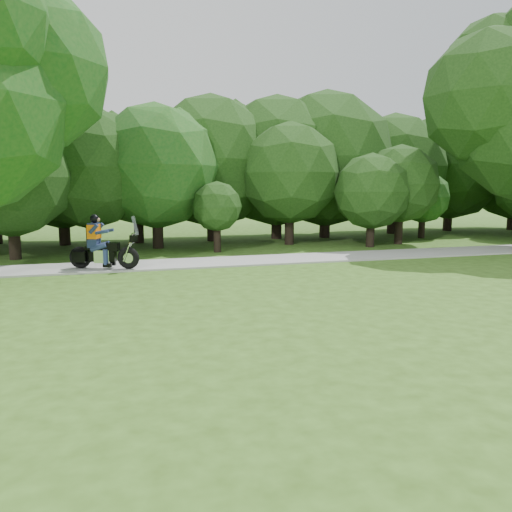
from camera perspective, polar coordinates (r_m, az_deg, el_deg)
ground at (r=11.72m, az=17.62°, el=-6.02°), size 100.00×100.00×0.00m
walkway at (r=18.75m, az=3.94°, el=-0.31°), size 60.00×2.20×0.06m
tree_line at (r=25.22m, az=0.65°, el=10.20°), size 40.06×11.25×7.62m
touring_motorcycle at (r=17.03m, az=-17.45°, el=0.77°), size 2.26×1.28×1.78m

